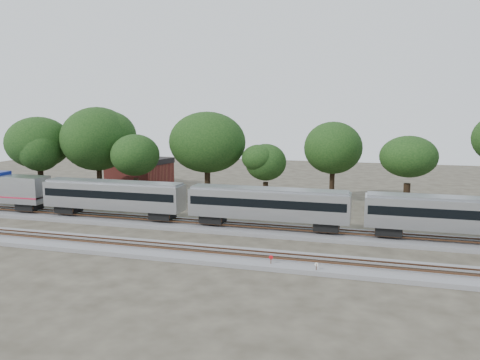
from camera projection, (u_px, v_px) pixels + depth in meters
The scene contains 15 objects.
ground at pixel (230, 245), 46.70m from camera, with size 160.00×160.00×0.00m, color #383328.
track_far at pixel (246, 229), 52.38m from camera, with size 160.00×5.00×0.73m.
track_near at pixel (218, 255), 42.87m from camera, with size 160.00×5.00×0.73m.
train at pixel (459, 214), 46.05m from camera, with size 130.18×3.17×4.68m.
switch_stand_red at pixel (271, 260), 39.86m from camera, with size 0.36×0.07×1.14m.
switch_stand_white at pixel (316, 267), 38.27m from camera, with size 0.32×0.13×1.04m.
switch_lever at pixel (297, 268), 39.57m from camera, with size 0.50×0.30×0.30m, color #512D19.
brick_building at pixel (139, 172), 83.11m from camera, with size 11.70×9.42×4.96m.
tree_0 at pixel (39, 143), 68.95m from camera, with size 8.74×8.74×12.33m.
tree_1 at pixel (98, 139), 69.43m from camera, with size 9.27×9.27×13.07m.
tree_2 at pixel (135, 155), 65.67m from camera, with size 7.22×7.22×10.17m.
tree_3 at pixel (207, 142), 67.67m from camera, with size 8.88×8.88×12.52m.
tree_4 at pixel (266, 162), 65.60m from camera, with size 6.21×6.21×8.75m.
tree_5 at pixel (333, 148), 67.00m from camera, with size 8.13×8.13×11.46m.
tree_6 at pixel (409, 157), 59.50m from camera, with size 7.62×7.62×10.74m.
Camera 1 is at (13.28, -43.22, 13.42)m, focal length 35.00 mm.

